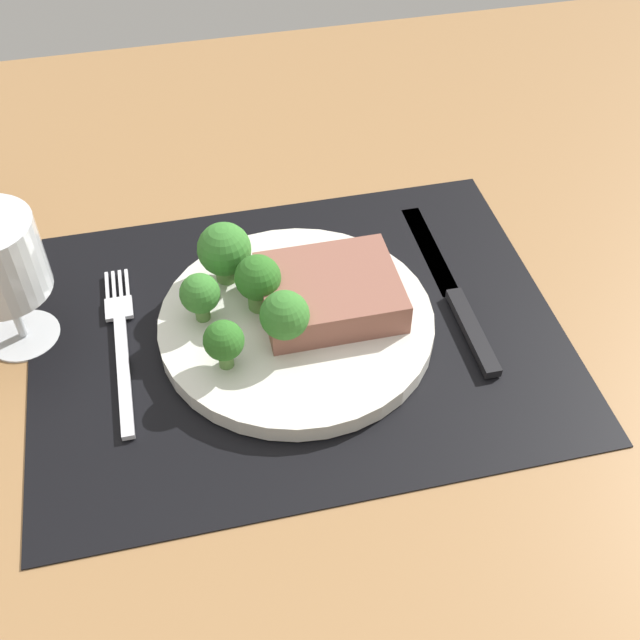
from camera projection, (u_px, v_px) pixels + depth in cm
name	position (u px, v px, depth cm)	size (l,w,h in cm)	color
ground_plane	(297.00, 344.00, 70.36)	(140.00, 110.00, 3.00)	#996D42
placemat	(297.00, 331.00, 69.16)	(45.41, 35.08, 0.30)	black
plate	(296.00, 323.00, 68.48)	(23.62, 23.62, 1.60)	silver
steak	(330.00, 292.00, 67.88)	(11.64, 9.63, 2.97)	#8C5647
broccoli_front_edge	(285.00, 316.00, 63.40)	(4.05, 4.05, 5.42)	#6B994C
broccoli_back_left	(258.00, 280.00, 66.57)	(3.93, 3.93, 5.32)	#5B8942
broccoli_near_fork	(224.00, 342.00, 62.19)	(3.29, 3.29, 4.55)	#5B8942
broccoli_center	(200.00, 294.00, 65.85)	(3.42, 3.42, 4.59)	#5B8942
broccoli_near_steak	(224.00, 250.00, 68.91)	(4.73, 4.73, 5.78)	#5B8942
fork	(122.00, 344.00, 67.55)	(2.40, 19.20, 0.50)	silver
knife	(455.00, 297.00, 71.44)	(1.80, 23.00, 0.80)	black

